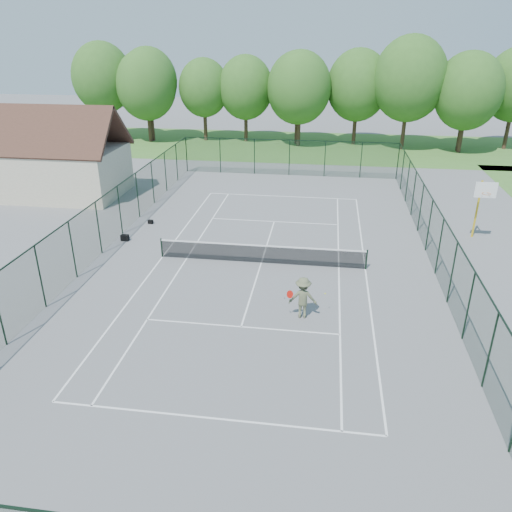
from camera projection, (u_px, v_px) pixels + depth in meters
The scene contains 11 objects.
ground at pixel (261, 263), 26.74m from camera, with size 140.00×140.00×0.00m, color slate.
grass_far at pixel (298, 146), 53.78m from camera, with size 80.00×16.00×0.01m, color #4D8333.
court_lines at pixel (261, 263), 26.74m from camera, with size 11.05×23.85×0.01m.
tennis_net at pixel (261, 253), 26.50m from camera, with size 11.08×0.08×1.10m.
fence_enclosure at pixel (261, 236), 26.09m from camera, with size 18.05×36.05×3.02m.
utility_building at pixel (63, 154), 36.53m from camera, with size 8.60×6.27×6.63m.
tree_line_far at pixel (300, 88), 51.31m from camera, with size 39.40×6.40×9.70m.
basketball_goal at pixel (482, 199), 28.60m from camera, with size 1.20×1.43×3.65m.
sports_bag_a at pixel (125, 238), 29.49m from camera, with size 0.46×0.27×0.37m, color black.
sports_bag_b at pixel (151, 222), 32.10m from camera, with size 0.32×0.20×0.25m, color black.
tennis_player at pixel (303, 298), 21.33m from camera, with size 1.84×0.82×1.88m.
Camera 1 is at (3.15, -24.00, 11.37)m, focal length 35.00 mm.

